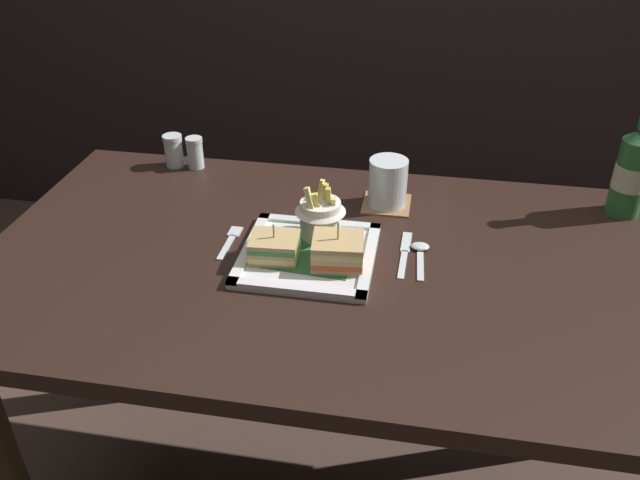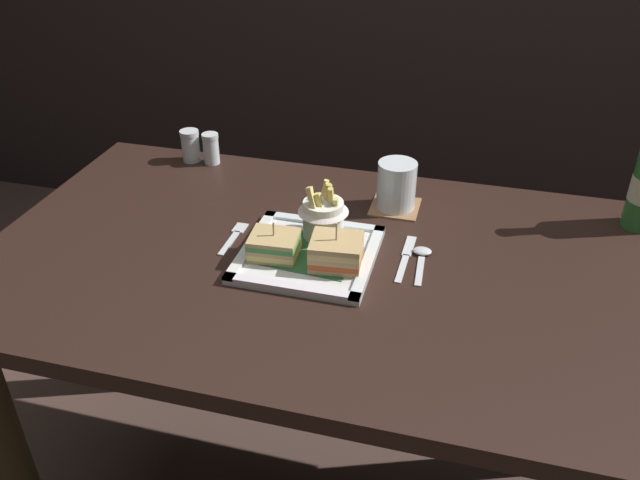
# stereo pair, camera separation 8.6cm
# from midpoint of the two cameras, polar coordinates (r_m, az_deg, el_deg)

# --- Properties ---
(dining_table) EXTENTS (1.32, 0.76, 0.73)m
(dining_table) POSITION_cam_midpoint_polar(r_m,az_deg,el_deg) (1.30, -0.95, -6.71)
(dining_table) COLOR black
(dining_table) RESTS_ON ground_plane
(square_plate) EXTENTS (0.25, 0.25, 0.02)m
(square_plate) POSITION_cam_midpoint_polar(r_m,az_deg,el_deg) (1.21, -3.04, -1.37)
(square_plate) COLOR white
(square_plate) RESTS_ON dining_table
(sandwich_half_left) EXTENTS (0.09, 0.08, 0.07)m
(sandwich_half_left) POSITION_cam_midpoint_polar(r_m,az_deg,el_deg) (1.20, -6.05, -0.69)
(sandwich_half_left) COLOR tan
(sandwich_half_left) RESTS_ON square_plate
(sandwich_half_right) EXTENTS (0.10, 0.09, 0.09)m
(sandwich_half_right) POSITION_cam_midpoint_polar(r_m,az_deg,el_deg) (1.17, -0.54, -1.05)
(sandwich_half_right) COLOR tan
(sandwich_half_right) RESTS_ON square_plate
(fries_cup) EXTENTS (0.10, 0.10, 0.11)m
(fries_cup) POSITION_cam_midpoint_polar(r_m,az_deg,el_deg) (1.24, -1.95, 2.39)
(fries_cup) COLOR silver
(fries_cup) RESTS_ON square_plate
(beer_bottle) EXTENTS (0.07, 0.07, 0.26)m
(beer_bottle) POSITION_cam_midpoint_polar(r_m,az_deg,el_deg) (1.44, 24.08, 5.54)
(beer_bottle) COLOR #2D6F2F
(beer_bottle) RESTS_ON dining_table
(drink_coaster) EXTENTS (0.10, 0.10, 0.00)m
(drink_coaster) POSITION_cam_midpoint_polar(r_m,az_deg,el_deg) (1.39, 4.07, 3.12)
(drink_coaster) COLOR #986B45
(drink_coaster) RESTS_ON dining_table
(water_glass) EXTENTS (0.08, 0.08, 0.10)m
(water_glass) POSITION_cam_midpoint_polar(r_m,az_deg,el_deg) (1.37, 4.14, 4.74)
(water_glass) COLOR silver
(water_glass) RESTS_ON dining_table
(fork) EXTENTS (0.02, 0.12, 0.00)m
(fork) POSITION_cam_midpoint_polar(r_m,az_deg,el_deg) (1.28, -9.76, -0.10)
(fork) COLOR silver
(fork) RESTS_ON dining_table
(knife) EXTENTS (0.02, 0.16, 0.00)m
(knife) POSITION_cam_midpoint_polar(r_m,az_deg,el_deg) (1.23, 5.42, -1.17)
(knife) COLOR silver
(knife) RESTS_ON dining_table
(spoon) EXTENTS (0.03, 0.13, 0.01)m
(spoon) POSITION_cam_midpoint_polar(r_m,az_deg,el_deg) (1.23, 6.77, -1.05)
(spoon) COLOR silver
(spoon) RESTS_ON dining_table
(salt_shaker) EXTENTS (0.04, 0.04, 0.08)m
(salt_shaker) POSITION_cam_midpoint_polar(r_m,az_deg,el_deg) (1.60, -14.15, 7.39)
(salt_shaker) COLOR silver
(salt_shaker) RESTS_ON dining_table
(pepper_shaker) EXTENTS (0.04, 0.04, 0.07)m
(pepper_shaker) POSITION_cam_midpoint_polar(r_m,az_deg,el_deg) (1.58, -12.37, 7.27)
(pepper_shaker) COLOR silver
(pepper_shaker) RESTS_ON dining_table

